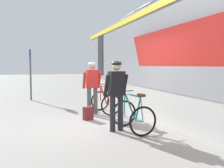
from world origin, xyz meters
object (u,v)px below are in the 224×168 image
(train_car, at_px, (189,56))
(bicycle_far_teal, at_px, (133,115))
(cyclist_far_in_dark, at_px, (117,89))
(cyclist_near_in_red, at_px, (92,83))
(backpack_on_platform, at_px, (88,113))
(bicycle_near_red, at_px, (105,101))
(platform_sign_post, at_px, (30,66))

(train_car, xyz_separation_m, bicycle_far_teal, (-2.73, -1.62, -1.56))
(cyclist_far_in_dark, bearing_deg, bicycle_far_teal, -22.01)
(cyclist_near_in_red, bearing_deg, backpack_on_platform, -111.40)
(bicycle_near_red, height_order, bicycle_far_teal, same)
(train_car, height_order, cyclist_near_in_red, train_car)
(platform_sign_post, bearing_deg, bicycle_near_red, -58.14)
(train_car, xyz_separation_m, platform_sign_post, (-5.26, 4.89, -0.34))
(cyclist_far_in_dark, xyz_separation_m, backpack_on_platform, (-0.43, 1.42, -0.85))
(train_car, relative_size, cyclist_far_in_dark, 10.07)
(train_car, distance_m, platform_sign_post, 7.19)
(cyclist_far_in_dark, height_order, bicycle_near_red, cyclist_far_in_dark)
(bicycle_near_red, height_order, platform_sign_post, platform_sign_post)
(cyclist_near_in_red, xyz_separation_m, cyclist_far_in_dark, (0.12, -2.20, 0.00))
(train_car, height_order, cyclist_far_in_dark, train_car)
(platform_sign_post, bearing_deg, cyclist_near_in_red, -63.98)
(train_car, bearing_deg, bicycle_far_teal, -149.28)
(train_car, xyz_separation_m, bicycle_near_red, (-2.74, 0.84, -1.56))
(train_car, distance_m, cyclist_far_in_dark, 3.56)
(train_car, height_order, bicycle_near_red, train_car)
(backpack_on_platform, bearing_deg, train_car, -21.14)
(bicycle_near_red, bearing_deg, train_car, -16.94)
(bicycle_far_teal, bearing_deg, cyclist_near_in_red, 102.10)
(cyclist_far_in_dark, bearing_deg, train_car, 25.26)
(cyclist_far_in_dark, relative_size, bicycle_far_teal, 1.56)
(bicycle_near_red, bearing_deg, backpack_on_platform, -132.02)
(bicycle_near_red, bearing_deg, cyclist_far_in_dark, -99.03)
(train_car, relative_size, platform_sign_post, 7.39)
(bicycle_near_red, distance_m, bicycle_far_teal, 2.46)
(cyclist_far_in_dark, bearing_deg, platform_sign_post, 108.70)
(cyclist_far_in_dark, distance_m, bicycle_near_red, 2.42)
(cyclist_far_in_dark, xyz_separation_m, bicycle_near_red, (0.37, 2.30, -0.65))
(cyclist_far_in_dark, xyz_separation_m, bicycle_far_teal, (0.38, -0.15, -0.65))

